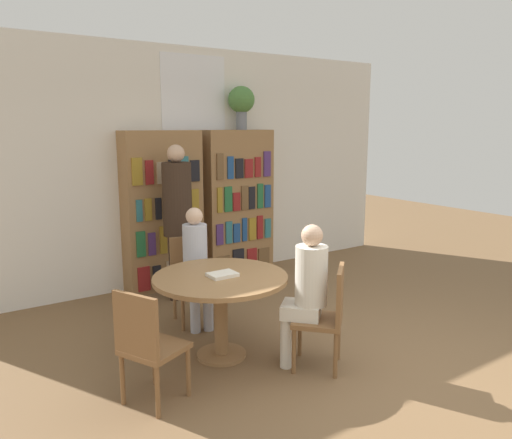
# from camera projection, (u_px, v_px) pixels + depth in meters

# --- Properties ---
(ground_plane) EXTENTS (16.00, 16.00, 0.00)m
(ground_plane) POSITION_uv_depth(u_px,v_px,m) (406.00, 386.00, 3.93)
(ground_plane) COLOR brown
(wall_back) EXTENTS (6.40, 0.07, 3.00)m
(wall_back) POSITION_uv_depth(u_px,v_px,m) (194.00, 166.00, 6.53)
(wall_back) COLOR silver
(wall_back) RESTS_ON ground_plane
(bookshelf_left) EXTENTS (0.98, 0.34, 1.97)m
(bookshelf_left) POSITION_uv_depth(u_px,v_px,m) (163.00, 211.00, 6.17)
(bookshelf_left) COLOR olive
(bookshelf_left) RESTS_ON ground_plane
(bookshelf_right) EXTENTS (0.98, 0.34, 1.97)m
(bookshelf_right) POSITION_uv_depth(u_px,v_px,m) (238.00, 204.00, 6.77)
(bookshelf_right) COLOR olive
(bookshelf_right) RESTS_ON ground_plane
(flower_vase) EXTENTS (0.35, 0.35, 0.57)m
(flower_vase) POSITION_uv_depth(u_px,v_px,m) (241.00, 102.00, 6.56)
(flower_vase) COLOR slate
(flower_vase) RESTS_ON bookshelf_right
(reading_table) EXTENTS (1.17, 1.17, 0.75)m
(reading_table) POSITION_uv_depth(u_px,v_px,m) (221.00, 290.00, 4.34)
(reading_table) COLOR olive
(reading_table) RESTS_ON ground_plane
(chair_near_camera) EXTENTS (0.53, 0.53, 0.88)m
(chair_near_camera) POSITION_uv_depth(u_px,v_px,m) (147.00, 343.00, 3.58)
(chair_near_camera) COLOR brown
(chair_near_camera) RESTS_ON ground_plane
(chair_left_side) EXTENTS (0.47, 0.47, 0.88)m
(chair_left_side) POSITION_uv_depth(u_px,v_px,m) (192.00, 275.00, 5.20)
(chair_left_side) COLOR brown
(chair_left_side) RESTS_ON ground_plane
(chair_far_side) EXTENTS (0.57, 0.57, 0.88)m
(chair_far_side) POSITION_uv_depth(u_px,v_px,m) (327.00, 313.00, 4.15)
(chair_far_side) COLOR brown
(chair_far_side) RESTS_ON ground_plane
(seated_reader_left) EXTENTS (0.30, 0.38, 1.22)m
(seated_reader_left) POSITION_uv_depth(u_px,v_px,m) (197.00, 261.00, 4.99)
(seated_reader_left) COLOR #B2B7C6
(seated_reader_left) RESTS_ON ground_plane
(seated_reader_right) EXTENTS (0.42, 0.42, 1.23)m
(seated_reader_right) POSITION_uv_depth(u_px,v_px,m) (306.00, 287.00, 4.15)
(seated_reader_right) COLOR silver
(seated_reader_right) RESTS_ON ground_plane
(librarian_standing) EXTENTS (0.33, 0.60, 1.81)m
(librarian_standing) POSITION_uv_depth(u_px,v_px,m) (177.00, 205.00, 5.71)
(librarian_standing) COLOR #332319
(librarian_standing) RESTS_ON ground_plane
(open_book_on_table) EXTENTS (0.24, 0.18, 0.03)m
(open_book_on_table) POSITION_uv_depth(u_px,v_px,m) (222.00, 275.00, 4.29)
(open_book_on_table) COLOR silver
(open_book_on_table) RESTS_ON reading_table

